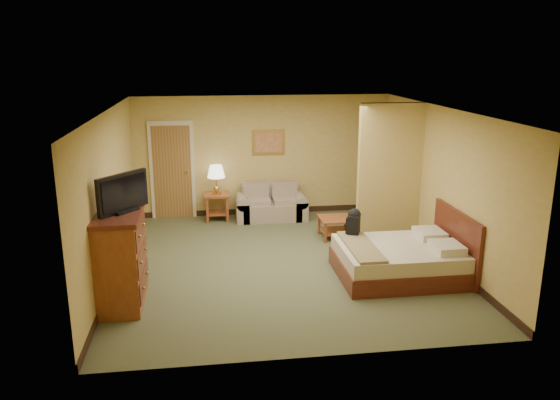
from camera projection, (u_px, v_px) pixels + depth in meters
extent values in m
plane|color=#4D5235|center=(282.00, 263.00, 9.32)|extent=(6.00, 6.00, 0.00)
plane|color=white|center=(282.00, 110.00, 8.64)|extent=(6.00, 6.00, 0.00)
cube|color=tan|center=(263.00, 156.00, 11.85)|extent=(5.50, 0.02, 2.60)
cube|color=tan|center=(110.00, 195.00, 8.62)|extent=(0.02, 6.00, 2.60)
cube|color=tan|center=(441.00, 184.00, 9.34)|extent=(0.02, 6.00, 2.60)
cube|color=tan|center=(390.00, 173.00, 10.15)|extent=(1.20, 0.15, 2.60)
cube|color=beige|center=(172.00, 170.00, 11.63)|extent=(0.94, 0.06, 2.10)
cube|color=brown|center=(172.00, 172.00, 11.63)|extent=(0.80, 0.04, 2.00)
cylinder|color=#B68C43|center=(187.00, 173.00, 11.61)|extent=(0.04, 0.12, 0.04)
cube|color=black|center=(263.00, 211.00, 12.16)|extent=(5.50, 0.02, 0.12)
cube|color=gray|center=(271.00, 211.00, 11.70)|extent=(1.24, 0.67, 0.37)
cube|color=gray|center=(270.00, 190.00, 11.88)|extent=(1.24, 0.16, 0.39)
cube|color=gray|center=(242.00, 211.00, 11.61)|extent=(0.27, 0.67, 0.42)
cube|color=gray|center=(300.00, 209.00, 11.78)|extent=(0.27, 0.67, 0.42)
cube|color=brown|center=(217.00, 195.00, 11.57)|extent=(0.52, 0.52, 0.04)
cube|color=brown|center=(217.00, 213.00, 11.68)|extent=(0.44, 0.44, 0.03)
cube|color=brown|center=(207.00, 211.00, 11.42)|extent=(0.05, 0.05, 0.53)
cube|color=brown|center=(227.00, 210.00, 11.48)|extent=(0.05, 0.05, 0.53)
cube|color=brown|center=(207.00, 205.00, 11.82)|extent=(0.05, 0.05, 0.53)
cube|color=brown|center=(227.00, 205.00, 11.88)|extent=(0.05, 0.05, 0.53)
cylinder|color=#B68C43|center=(217.00, 193.00, 11.56)|extent=(0.19, 0.19, 0.04)
cylinder|color=#B68C43|center=(216.00, 182.00, 11.50)|extent=(0.02, 0.02, 0.31)
cone|color=white|center=(216.00, 171.00, 11.44)|extent=(0.37, 0.37, 0.26)
cube|color=brown|center=(336.00, 219.00, 10.50)|extent=(0.63, 0.63, 0.04)
cube|color=brown|center=(336.00, 231.00, 10.56)|extent=(0.54, 0.54, 0.03)
cube|color=brown|center=(325.00, 233.00, 10.26)|extent=(0.04, 0.04, 0.37)
cube|color=brown|center=(346.00, 224.00, 10.84)|extent=(0.04, 0.04, 0.37)
cube|color=#B78E3F|center=(268.00, 142.00, 11.76)|extent=(0.70, 0.03, 0.54)
cube|color=#A65733|center=(269.00, 142.00, 11.75)|extent=(0.58, 0.02, 0.43)
cube|color=brown|center=(121.00, 260.00, 7.69)|extent=(0.59, 1.19, 1.29)
cube|color=#4D1B12|center=(117.00, 214.00, 7.51)|extent=(0.67, 1.27, 0.06)
cube|color=black|center=(124.00, 210.00, 7.51)|extent=(0.41, 0.44, 0.03)
cube|color=black|center=(123.00, 192.00, 7.44)|extent=(0.60, 0.73, 0.53)
cube|color=#4D1B12|center=(397.00, 268.00, 8.74)|extent=(1.91, 1.52, 0.29)
cube|color=beige|center=(398.00, 253.00, 8.67)|extent=(1.85, 1.47, 0.23)
cube|color=#4D1B12|center=(456.00, 242.00, 8.77)|extent=(0.06, 1.62, 1.05)
cube|color=beige|center=(447.00, 248.00, 8.39)|extent=(0.43, 0.52, 0.13)
cube|color=beige|center=(430.00, 234.00, 9.03)|extent=(0.43, 0.52, 0.13)
cube|color=olive|center=(361.00, 247.00, 8.55)|extent=(0.43, 1.43, 0.05)
cube|color=black|center=(354.00, 225.00, 9.09)|extent=(0.27, 0.32, 0.36)
sphere|color=black|center=(354.00, 215.00, 9.04)|extent=(0.22, 0.22, 0.22)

